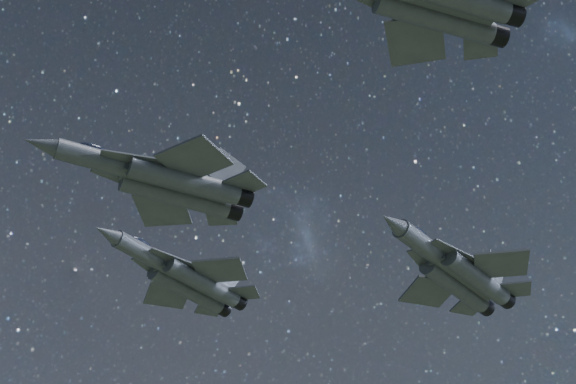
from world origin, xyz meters
TOP-DOWN VIEW (x-y plane):
  - jet_lead at (-10.04, -2.38)m, footprint 16.96×12.00m
  - jet_left at (-0.09, 17.97)m, footprint 18.51×12.29m
  - jet_slot at (16.45, -1.76)m, footprint 17.98×11.95m

SIDE VIEW (x-z plane):
  - jet_lead at x=-10.04m, z-range 140.51..144.81m
  - jet_slot at x=16.45m, z-range 140.76..145.34m
  - jet_left at x=-0.09m, z-range 145.73..150.44m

